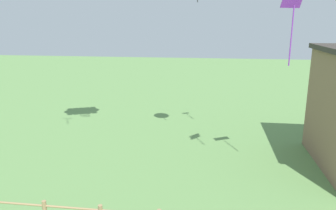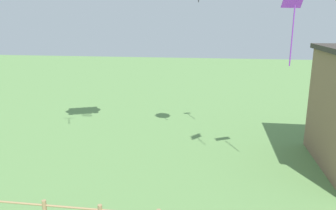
# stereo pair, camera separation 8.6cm
# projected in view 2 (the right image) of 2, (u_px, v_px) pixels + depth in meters

# --- Properties ---
(kite_purple_streamer) EXTENTS (1.05, 0.87, 3.44)m
(kite_purple_streamer) POSITION_uv_depth(u_px,v_px,m) (296.00, 0.00, 12.34)
(kite_purple_streamer) COLOR purple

